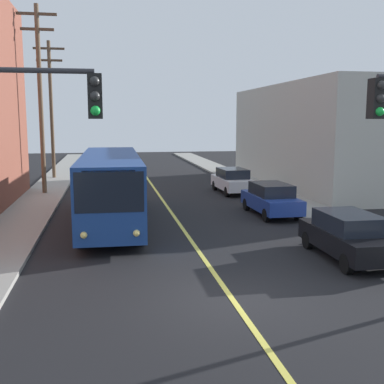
{
  "coord_description": "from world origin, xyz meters",
  "views": [
    {
      "loc": [
        -3.22,
        -11.85,
        4.77
      ],
      "look_at": [
        0.0,
        6.21,
        2.0
      ],
      "focal_mm": 44.65,
      "sensor_mm": 36.0,
      "label": 1
    }
  ],
  "objects_px": {
    "parked_car_white": "(232,180)",
    "utility_pole_mid": "(40,92)",
    "traffic_signal_left_corner": "(6,141)",
    "parked_car_blue": "(271,199)",
    "parked_car_black": "(348,235)",
    "city_bus": "(111,185)",
    "fire_hydrant": "(356,222)",
    "utility_pole_far": "(51,104)"
  },
  "relations": [
    {
      "from": "parked_car_blue",
      "to": "fire_hydrant",
      "type": "distance_m",
      "value": 5.26
    },
    {
      "from": "parked_car_white",
      "to": "utility_pole_mid",
      "type": "distance_m",
      "value": 13.41
    },
    {
      "from": "traffic_signal_left_corner",
      "to": "utility_pole_mid",
      "type": "bearing_deg",
      "value": 95.11
    },
    {
      "from": "utility_pole_far",
      "to": "traffic_signal_left_corner",
      "type": "height_order",
      "value": "utility_pole_far"
    },
    {
      "from": "fire_hydrant",
      "to": "parked_car_black",
      "type": "bearing_deg",
      "value": -123.43
    },
    {
      "from": "parked_car_blue",
      "to": "parked_car_black",
      "type": "bearing_deg",
      "value": -89.88
    },
    {
      "from": "parked_car_white",
      "to": "utility_pole_mid",
      "type": "xyz_separation_m",
      "value": [
        -12.1,
        1.26,
        5.64
      ]
    },
    {
      "from": "parked_car_white",
      "to": "utility_pole_far",
      "type": "bearing_deg",
      "value": 141.96
    },
    {
      "from": "parked_car_black",
      "to": "parked_car_blue",
      "type": "height_order",
      "value": "same"
    },
    {
      "from": "city_bus",
      "to": "parked_car_black",
      "type": "distance_m",
      "value": 10.9
    },
    {
      "from": "city_bus",
      "to": "fire_hydrant",
      "type": "bearing_deg",
      "value": -23.83
    },
    {
      "from": "parked_car_blue",
      "to": "parked_car_white",
      "type": "relative_size",
      "value": 1.0
    },
    {
      "from": "parked_car_blue",
      "to": "traffic_signal_left_corner",
      "type": "bearing_deg",
      "value": -131.76
    },
    {
      "from": "parked_car_blue",
      "to": "parked_car_white",
      "type": "xyz_separation_m",
      "value": [
        -0.0,
        7.55,
        0.0
      ]
    },
    {
      "from": "parked_car_black",
      "to": "parked_car_blue",
      "type": "bearing_deg",
      "value": 90.12
    },
    {
      "from": "city_bus",
      "to": "traffic_signal_left_corner",
      "type": "height_order",
      "value": "traffic_signal_left_corner"
    },
    {
      "from": "parked_car_black",
      "to": "parked_car_blue",
      "type": "xyz_separation_m",
      "value": [
        -0.02,
        7.83,
        0.0
      ]
    },
    {
      "from": "city_bus",
      "to": "utility_pole_mid",
      "type": "distance_m",
      "value": 11.19
    },
    {
      "from": "parked_car_white",
      "to": "utility_pole_mid",
      "type": "height_order",
      "value": "utility_pole_mid"
    },
    {
      "from": "utility_pole_mid",
      "to": "traffic_signal_left_corner",
      "type": "bearing_deg",
      "value": -84.89
    },
    {
      "from": "parked_car_blue",
      "to": "utility_pole_mid",
      "type": "relative_size",
      "value": 0.38
    },
    {
      "from": "city_bus",
      "to": "fire_hydrant",
      "type": "distance_m",
      "value": 10.94
    },
    {
      "from": "utility_pole_mid",
      "to": "city_bus",
      "type": "bearing_deg",
      "value": -65.98
    },
    {
      "from": "utility_pole_far",
      "to": "parked_car_white",
      "type": "bearing_deg",
      "value": -38.04
    },
    {
      "from": "utility_pole_mid",
      "to": "utility_pole_far",
      "type": "bearing_deg",
      "value": 91.87
    },
    {
      "from": "parked_car_white",
      "to": "parked_car_black",
      "type": "bearing_deg",
      "value": -89.92
    },
    {
      "from": "city_bus",
      "to": "utility_pole_mid",
      "type": "height_order",
      "value": "utility_pole_mid"
    },
    {
      "from": "parked_car_white",
      "to": "traffic_signal_left_corner",
      "type": "xyz_separation_m",
      "value": [
        -10.29,
        -19.08,
        3.46
      ]
    },
    {
      "from": "city_bus",
      "to": "utility_pole_far",
      "type": "xyz_separation_m",
      "value": [
        -4.41,
        17.72,
        4.23
      ]
    },
    {
      "from": "traffic_signal_left_corner",
      "to": "fire_hydrant",
      "type": "distance_m",
      "value": 14.44
    },
    {
      "from": "utility_pole_mid",
      "to": "fire_hydrant",
      "type": "relative_size",
      "value": 13.83
    },
    {
      "from": "parked_car_black",
      "to": "utility_pole_mid",
      "type": "bearing_deg",
      "value": 126.09
    },
    {
      "from": "parked_car_black",
      "to": "utility_pole_mid",
      "type": "xyz_separation_m",
      "value": [
        -12.13,
        16.64,
        5.64
      ]
    },
    {
      "from": "traffic_signal_left_corner",
      "to": "fire_hydrant",
      "type": "height_order",
      "value": "traffic_signal_left_corner"
    },
    {
      "from": "parked_car_white",
      "to": "fire_hydrant",
      "type": "xyz_separation_m",
      "value": [
        1.98,
        -12.42,
        -0.26
      ]
    },
    {
      "from": "city_bus",
      "to": "traffic_signal_left_corner",
      "type": "bearing_deg",
      "value": -101.86
    },
    {
      "from": "city_bus",
      "to": "parked_car_blue",
      "type": "xyz_separation_m",
      "value": [
        7.97,
        0.48,
        -0.98
      ]
    },
    {
      "from": "parked_car_blue",
      "to": "fire_hydrant",
      "type": "height_order",
      "value": "parked_car_blue"
    },
    {
      "from": "utility_pole_mid",
      "to": "traffic_signal_left_corner",
      "type": "distance_m",
      "value": 20.53
    },
    {
      "from": "parked_car_black",
      "to": "fire_hydrant",
      "type": "distance_m",
      "value": 3.56
    },
    {
      "from": "parked_car_white",
      "to": "city_bus",
      "type": "bearing_deg",
      "value": -134.77
    },
    {
      "from": "traffic_signal_left_corner",
      "to": "parked_car_white",
      "type": "bearing_deg",
      "value": 61.67
    }
  ]
}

